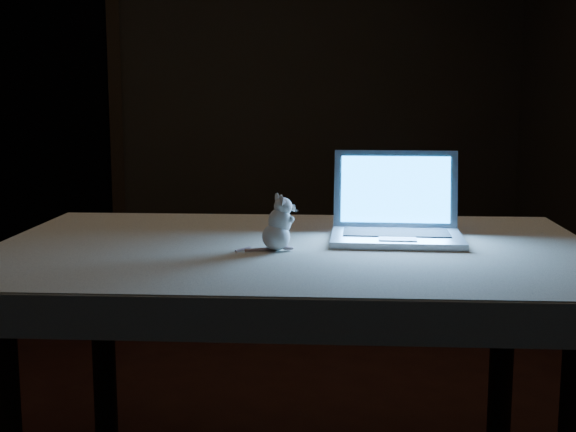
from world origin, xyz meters
name	(u,v)px	position (x,y,z in m)	size (l,w,h in m)	color
back_wall	(211,82)	(0.00, 2.50, 1.30)	(4.50, 0.04, 2.60)	black
doorway	(34,121)	(-1.10, 2.50, 1.06)	(1.06, 0.36, 2.13)	black
table	(293,392)	(-0.28, -0.53, 0.41)	(1.52, 0.97, 0.81)	black
tablecloth	(295,266)	(-0.29, -0.58, 0.77)	(1.61, 1.07, 0.09)	beige
laptop	(397,198)	(0.00, -0.56, 0.94)	(0.36, 0.31, 0.24)	#B9BABF
plush_mouse	(276,223)	(-0.35, -0.59, 0.89)	(0.11, 0.11, 0.15)	white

